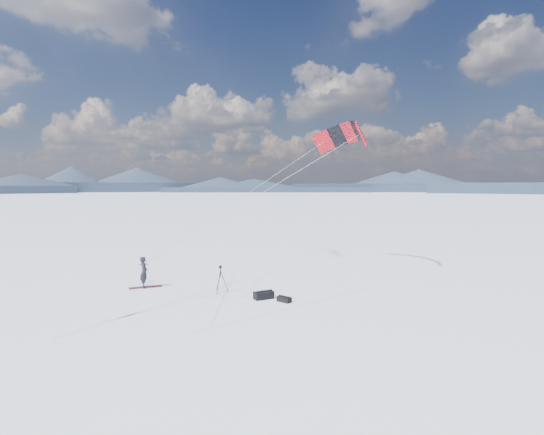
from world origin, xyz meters
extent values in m
plane|color=white|center=(0.00, 0.00, 0.00)|extent=(1800.00, 1800.00, 0.00)
cube|color=#1A2031|center=(160.00, 277.13, 2.44)|extent=(152.40, 113.97, 4.88)
cone|color=#1A2031|center=(160.00, 277.13, 4.88)|extent=(87.43, 87.43, 8.00)
cube|color=#1A2031|center=(55.57, 315.14, 2.44)|extent=(155.54, 70.36, 4.88)
cone|color=#1A2031|center=(55.57, 315.14, 4.88)|extent=(74.14, 74.14, 8.00)
cube|color=#1A2031|center=(-55.57, 315.14, 2.44)|extent=(155.54, 70.36, 4.88)
cone|color=#1A2031|center=(-55.57, 315.14, 4.88)|extent=(74.14, 74.14, 8.00)
cube|color=silver|center=(-5.00, -4.00, 0.00)|extent=(6.00, 0.12, 0.01)
cube|color=silver|center=(-3.30, -1.70, 0.00)|extent=(3.52, 7.29, 0.01)
cube|color=silver|center=(-1.60, 0.60, 0.00)|extent=(6.45, 7.79, 0.01)
cube|color=silver|center=(0.10, 2.90, 0.00)|extent=(11.66, 3.07, 0.01)
cube|color=silver|center=(1.80, -2.80, 0.00)|extent=(1.27, 5.91, 0.01)
cube|color=silver|center=(3.50, -0.50, 0.00)|extent=(6.52, 4.83, 0.01)
imported|color=black|center=(-2.21, 1.56, 0.00)|extent=(0.50, 0.66, 1.65)
cube|color=maroon|center=(-2.15, 1.59, 0.02)|extent=(1.69, 0.52, 0.04)
cylinder|color=black|center=(1.83, -0.27, 0.58)|extent=(0.43, 0.07, 1.16)
cylinder|color=black|center=(1.55, -0.07, 0.58)|extent=(0.21, 0.40, 1.16)
cylinder|color=black|center=(1.52, -0.42, 0.58)|extent=(0.27, 0.37, 1.16)
cylinder|color=black|center=(1.64, -0.25, 0.96)|extent=(0.04, 0.04, 0.39)
cube|color=black|center=(1.64, -0.25, 1.22)|extent=(0.08, 0.08, 0.06)
cube|color=black|center=(1.64, -0.25, 1.32)|extent=(0.15, 0.11, 0.11)
cylinder|color=black|center=(1.64, -0.16, 1.32)|extent=(0.08, 0.11, 0.08)
cube|color=black|center=(3.54, -1.77, 0.17)|extent=(1.01, 0.66, 0.35)
cylinder|color=black|center=(3.54, -1.77, 0.37)|extent=(0.87, 0.31, 0.09)
cube|color=black|center=(4.37, -2.44, 0.12)|extent=(0.66, 0.70, 0.24)
cylinder|color=black|center=(4.37, -2.44, 0.26)|extent=(0.45, 0.52, 0.07)
cube|color=#B40D18|center=(9.62, 0.99, 8.26)|extent=(1.22, 1.21, 1.56)
cube|color=black|center=(9.91, 2.08, 8.53)|extent=(0.92, 1.31, 1.39)
cube|color=#B40D18|center=(9.90, 3.27, 8.62)|extent=(0.94, 1.32, 1.20)
cube|color=black|center=(9.59, 4.41, 8.53)|extent=(1.23, 1.25, 1.39)
cube|color=#B40D18|center=(9.01, 5.38, 8.26)|extent=(1.48, 1.06, 1.56)
cylinder|color=#97969C|center=(3.71, 1.28, 4.75)|extent=(11.85, 0.59, 7.04)
cylinder|color=#97969C|center=(3.40, 3.47, 4.75)|extent=(11.24, 3.84, 7.04)
cylinder|color=black|center=(-2.21, 1.56, 1.24)|extent=(0.55, 0.11, 0.03)
camera|label=1|loc=(0.07, -19.71, 5.36)|focal=26.00mm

